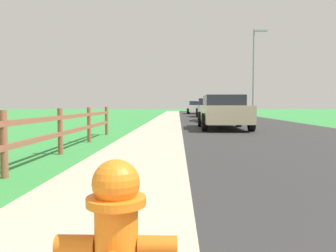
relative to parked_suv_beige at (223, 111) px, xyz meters
name	(u,v)px	position (x,y,z in m)	size (l,w,h in m)	color
ground_plane	(180,120)	(-1.87, 8.82, -0.78)	(120.00, 120.00, 0.00)	#35893E
road_asphalt	(226,119)	(1.63, 10.82, -0.78)	(7.00, 66.00, 0.01)	#2D2D2D
curb_concrete	(141,119)	(-4.87, 10.82, -0.78)	(6.00, 66.00, 0.01)	#BCA891
grass_verge	(121,119)	(-6.37, 10.82, -0.77)	(5.00, 66.00, 0.00)	#35893E
rail_fence	(37,132)	(-4.56, -9.50, -0.19)	(0.11, 12.34, 1.00)	brown
parked_suv_beige	(223,111)	(0.00, 0.00, 0.00)	(2.13, 4.96, 1.50)	#C6B793
parked_car_blue	(217,109)	(0.52, 7.42, 0.04)	(2.00, 4.66, 1.60)	navy
parked_car_silver	(208,108)	(0.66, 15.64, 0.03)	(2.27, 4.79, 1.62)	#B7BABF
parked_car_white	(196,107)	(0.12, 25.54, -0.03)	(2.14, 4.74, 1.48)	white
street_lamp	(255,66)	(4.36, 13.87, 3.50)	(1.17, 0.20, 7.32)	gray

